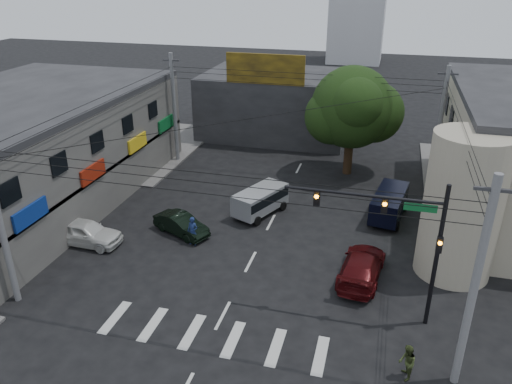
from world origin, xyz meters
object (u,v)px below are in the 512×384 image
at_px(utility_pole_far_right, 439,129).
at_px(maroon_sedan, 362,266).
at_px(utility_pole_near_right, 474,288).
at_px(silver_minivan, 260,202).
at_px(pedestrian_olive, 407,363).
at_px(street_tree, 352,108).
at_px(navy_van, 389,205).
at_px(traffic_gantry, 401,230).
at_px(traffic_officer, 193,231).
at_px(utility_pole_far_left, 174,109).
at_px(white_compact, 85,232).
at_px(dark_sedan, 181,225).

xyz_separation_m(utility_pole_far_right, maroon_sedan, (-4.26, -13.99, -3.85)).
xyz_separation_m(utility_pole_near_right, maroon_sedan, (-4.26, 6.51, -3.85)).
height_order(silver_minivan, pedestrian_olive, silver_minivan).
bearing_deg(street_tree, maroon_sedan, -81.51).
xyz_separation_m(utility_pole_far_right, pedestrian_olive, (-1.96, -20.86, -3.79)).
height_order(maroon_sedan, navy_van, navy_van).
bearing_deg(traffic_gantry, street_tree, 101.99).
distance_m(maroon_sedan, silver_minivan, 9.40).
xyz_separation_m(street_tree, navy_van, (3.45, -7.29, -4.54)).
bearing_deg(traffic_gantry, traffic_officer, 161.16).
xyz_separation_m(utility_pole_far_left, white_compact, (0.24, -14.60, -3.83)).
bearing_deg(pedestrian_olive, traffic_gantry, -178.78).
xyz_separation_m(utility_pole_far_left, silver_minivan, (9.50, -7.99, -3.70)).
bearing_deg(traffic_officer, traffic_gantry, -13.87).
relative_size(traffic_gantry, white_compact, 1.57).
bearing_deg(utility_pole_near_right, maroon_sedan, 123.20).
height_order(utility_pole_near_right, silver_minivan, utility_pole_near_right).
xyz_separation_m(maroon_sedan, silver_minivan, (-7.24, 6.00, 0.16)).
distance_m(traffic_gantry, utility_pole_far_right, 17.21).
relative_size(street_tree, dark_sedan, 2.11).
bearing_deg(traffic_gantry, dark_sedan, 158.63).
bearing_deg(utility_pole_far_right, traffic_officer, -137.94).
relative_size(utility_pole_far_right, maroon_sedan, 1.73).
bearing_deg(utility_pole_far_left, navy_van, -19.30).
relative_size(utility_pole_near_right, traffic_officer, 5.08).
bearing_deg(silver_minivan, white_compact, 149.10).
height_order(utility_pole_far_right, dark_sedan, utility_pole_far_right).
bearing_deg(utility_pole_far_left, traffic_officer, -63.11).
xyz_separation_m(utility_pole_far_right, traffic_officer, (-14.41, -13.00, -3.69)).
relative_size(street_tree, utility_pole_far_right, 0.95).
distance_m(utility_pole_far_left, silver_minivan, 12.95).
distance_m(maroon_sedan, traffic_officer, 10.20).
bearing_deg(navy_van, maroon_sedan, -179.67).
distance_m(utility_pole_near_right, navy_van, 14.99).
bearing_deg(navy_van, white_compact, 124.44).
bearing_deg(silver_minivan, pedestrian_olive, -119.89).
height_order(white_compact, maroon_sedan, white_compact).
relative_size(street_tree, navy_van, 1.78).
xyz_separation_m(traffic_gantry, utility_pole_near_right, (2.68, -3.50, -0.23)).
relative_size(white_compact, navy_van, 0.93).
height_order(maroon_sedan, silver_minivan, silver_minivan).
bearing_deg(utility_pole_far_right, navy_van, -115.85).
xyz_separation_m(white_compact, silver_minivan, (9.26, 6.61, 0.13)).
bearing_deg(traffic_gantry, white_compact, 172.42).
distance_m(white_compact, navy_van, 19.56).
distance_m(traffic_gantry, dark_sedan, 14.52).
bearing_deg(street_tree, utility_pole_near_right, -73.18).
distance_m(utility_pole_near_right, maroon_sedan, 8.69).
relative_size(utility_pole_far_left, white_compact, 2.01).
distance_m(street_tree, white_compact, 21.65).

